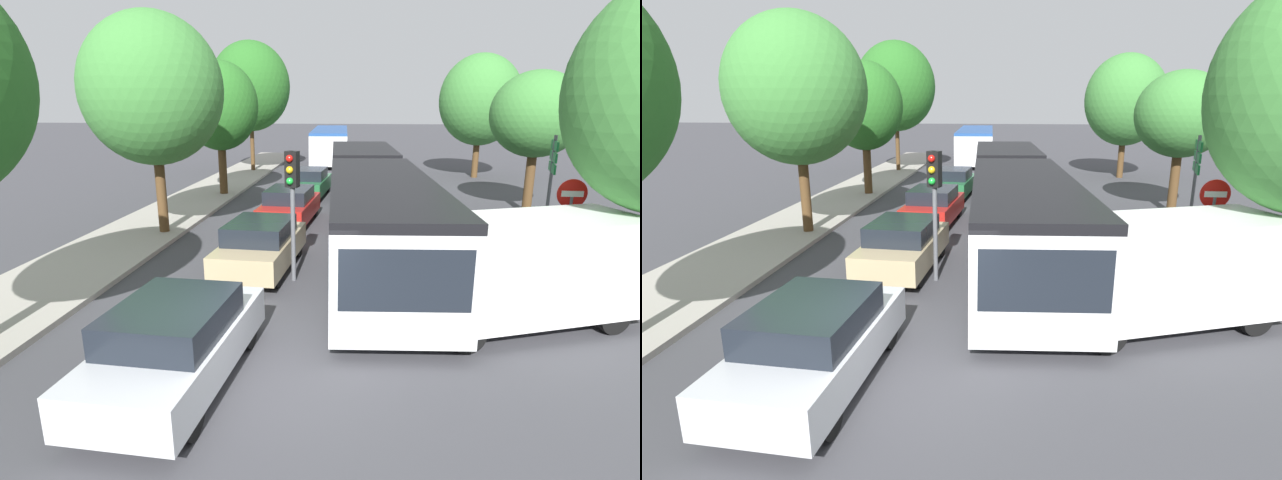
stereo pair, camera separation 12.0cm
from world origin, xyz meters
The scene contains 17 objects.
ground_plane centered at (0.00, 0.00, 0.00)m, with size 200.00×200.00×0.00m, color #3D3D42.
kerb_strip_left centered at (-6.70, 16.13, 0.07)m, with size 3.20×42.27×0.14m, color #9E998E.
articulated_bus centered at (1.48, 9.45, 1.51)m, with size 3.81×17.80×2.62m.
city_bus_rear centered at (-1.63, 32.27, 1.46)m, with size 3.14×11.80×2.52m.
queued_car_silver centered at (-1.71, -0.24, 0.75)m, with size 2.08×4.36×1.48m.
queued_car_tan centered at (-1.55, 5.68, 0.73)m, with size 2.01×4.22×1.43m.
queued_car_red centered at (-1.60, 11.20, 0.71)m, with size 1.97×4.15×1.41m.
queued_car_green centered at (-1.52, 16.99, 0.70)m, with size 1.95×4.10×1.39m.
white_van centered at (4.77, 2.74, 1.24)m, with size 5.36×3.52×2.31m.
traffic_light centered at (-0.53, 4.90, 2.50)m, with size 0.38×0.40×3.40m.
no_entry_sign centered at (6.22, 4.78, 1.88)m, with size 0.70×0.08×2.82m.
direction_sign_post centered at (7.03, 8.57, 2.57)m, with size 0.36×1.38×3.60m.
tree_left_mid centered at (-5.77, 9.09, 4.95)m, with size 4.65×4.65×7.43m.
tree_left_far centered at (-5.87, 16.80, 4.26)m, with size 3.69×3.69×6.49m.
tree_left_distant centered at (-6.31, 25.49, 5.50)m, with size 5.11×5.11×8.32m.
tree_right_mid centered at (8.11, 14.04, 4.06)m, with size 3.69×3.69×5.82m.
tree_right_far centered at (7.99, 24.44, 4.65)m, with size 4.86×4.86×7.36m.
Camera 2 is at (1.48, -7.44, 4.59)m, focal length 28.00 mm.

